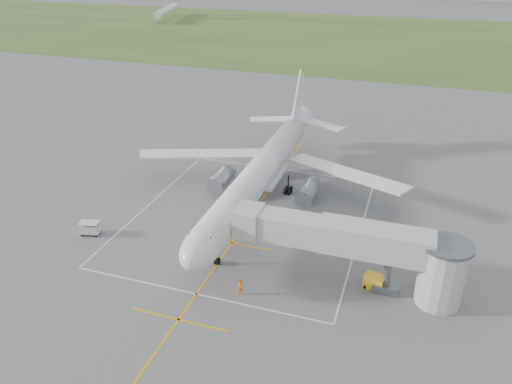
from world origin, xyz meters
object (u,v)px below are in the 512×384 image
(airliner, at_px, (260,173))
(ramp_worker_nose, at_px, (240,287))
(baggage_cart, at_px, (90,228))
(ramp_worker_wing, at_px, (232,195))
(jet_bridge, at_px, (367,248))
(gpu_unit, at_px, (374,282))

(airliner, distance_m, ramp_worker_nose, 20.11)
(airliner, distance_m, baggage_cart, 22.51)
(ramp_worker_nose, bearing_deg, ramp_worker_wing, 127.60)
(baggage_cart, bearing_deg, ramp_worker_wing, 31.38)
(airliner, relative_size, ramp_worker_wing, 24.83)
(jet_bridge, xyz_separation_m, gpu_unit, (1.13, 0.24, -3.99))
(ramp_worker_wing, bearing_deg, jet_bridge, 162.03)
(jet_bridge, xyz_separation_m, ramp_worker_nose, (-11.50, -5.10, -3.84))
(airliner, relative_size, jet_bridge, 2.00)
(airliner, bearing_deg, baggage_cart, -139.73)
(jet_bridge, distance_m, gpu_unit, 4.16)
(airliner, distance_m, jet_bridge, 21.22)
(ramp_worker_nose, xyz_separation_m, ramp_worker_wing, (-8.00, 18.47, 0.04))
(airliner, distance_m, gpu_unit, 22.22)
(ramp_worker_wing, bearing_deg, ramp_worker_nose, 129.89)
(gpu_unit, xyz_separation_m, ramp_worker_wing, (-20.63, 13.13, 0.19))
(airliner, xyz_separation_m, jet_bridge, (15.72, -14.25, 0.35))
(jet_bridge, bearing_deg, baggage_cart, -179.79)
(jet_bridge, relative_size, baggage_cart, 8.84)
(gpu_unit, height_order, ramp_worker_wing, ramp_worker_wing)
(airliner, relative_size, baggage_cart, 17.66)
(ramp_worker_wing, bearing_deg, baggage_cart, 62.12)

